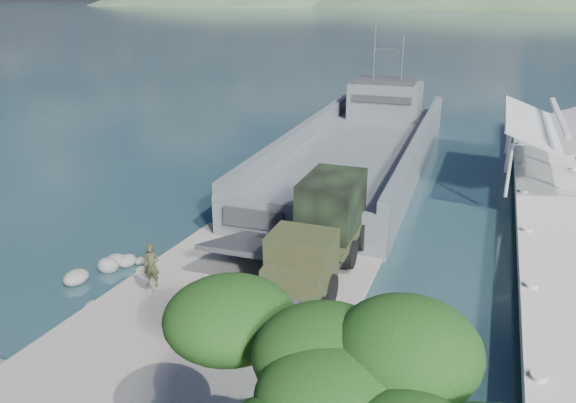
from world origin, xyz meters
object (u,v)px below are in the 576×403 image
object	(u,v)px
military_truck	(322,229)
soldier	(152,274)
landing_craft	(359,156)
pier	(551,176)

from	to	relation	value
military_truck	soldier	distance (m)	7.50
military_truck	landing_craft	bearing A→B (deg)	97.45
pier	landing_craft	xyz separation A→B (m)	(-12.71, 2.92, -0.73)
landing_craft	military_truck	distance (m)	17.80
pier	military_truck	distance (m)	17.91
pier	soldier	size ratio (longest dim) A/B	23.78
pier	landing_craft	bearing A→B (deg)	167.05
pier	landing_craft	world-z (taller)	landing_craft
pier	military_truck	bearing A→B (deg)	-125.06
pier	military_truck	size ratio (longest dim) A/B	5.24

